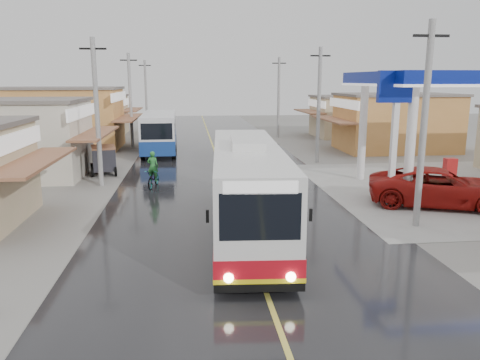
{
  "coord_description": "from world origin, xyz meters",
  "views": [
    {
      "loc": [
        -2.01,
        -17.23,
        5.81
      ],
      "look_at": [
        0.12,
        2.51,
        1.53
      ],
      "focal_mm": 35.0,
      "sensor_mm": 36.0,
      "label": 1
    }
  ],
  "objects": [
    {
      "name": "ground",
      "position": [
        0.0,
        0.0,
        0.0
      ],
      "size": [
        120.0,
        120.0,
        0.0
      ],
      "primitive_type": "plane",
      "color": "slate",
      "rests_on": "ground"
    },
    {
      "name": "road",
      "position": [
        0.0,
        15.0,
        0.01
      ],
      "size": [
        12.0,
        90.0,
        0.02
      ],
      "primitive_type": "cube",
      "color": "black",
      "rests_on": "ground"
    },
    {
      "name": "centre_line",
      "position": [
        0.0,
        15.0,
        0.02
      ],
      "size": [
        0.15,
        90.0,
        0.01
      ],
      "primitive_type": "cube",
      "color": "#D8CC4C",
      "rests_on": "road"
    },
    {
      "name": "shopfronts_left",
      "position": [
        -13.0,
        18.0,
        0.0
      ],
      "size": [
        11.0,
        44.0,
        5.2
      ],
      "primitive_type": null,
      "color": "tan",
      "rests_on": "ground"
    },
    {
      "name": "shopfronts_right",
      "position": [
        15.0,
        12.0,
        0.0
      ],
      "size": [
        11.0,
        44.0,
        4.8
      ],
      "primitive_type": null,
      "color": "beige",
      "rests_on": "ground"
    },
    {
      "name": "utility_poles_left",
      "position": [
        -7.0,
        16.0,
        0.0
      ],
      "size": [
        1.6,
        50.0,
        8.0
      ],
      "primitive_type": null,
      "color": "gray",
      "rests_on": "ground"
    },
    {
      "name": "utility_poles_right",
      "position": [
        7.0,
        15.0,
        0.0
      ],
      "size": [
        1.6,
        36.0,
        8.0
      ],
      "primitive_type": null,
      "color": "gray",
      "rests_on": "ground"
    },
    {
      "name": "coach_bus",
      "position": [
        0.09,
        -0.09,
        1.76
      ],
      "size": [
        3.32,
        11.84,
        3.66
      ],
      "rotation": [
        0.0,
        0.0,
        -0.06
      ],
      "color": "silver",
      "rests_on": "road"
    },
    {
      "name": "second_bus",
      "position": [
        -4.43,
        20.83,
        1.69
      ],
      "size": [
        2.74,
        9.52,
        3.14
      ],
      "rotation": [
        0.0,
        0.0,
        0.02
      ],
      "color": "silver",
      "rests_on": "road"
    },
    {
      "name": "jeepney",
      "position": [
        9.53,
        2.89,
        0.89
      ],
      "size": [
        6.99,
        4.92,
        1.77
      ],
      "primitive_type": "imported",
      "rotation": [
        0.0,
        0.0,
        1.23
      ],
      "color": "#9D130F",
      "rests_on": "ground"
    },
    {
      "name": "cyclist",
      "position": [
        -4.05,
        8.18,
        0.67
      ],
      "size": [
        1.03,
        1.98,
        2.04
      ],
      "rotation": [
        0.0,
        0.0,
        -0.2
      ],
      "color": "black",
      "rests_on": "ground"
    },
    {
      "name": "tricycle_near",
      "position": [
        -7.4,
        12.26,
        1.0
      ],
      "size": [
        1.94,
        2.36,
        1.75
      ],
      "rotation": [
        0.0,
        0.0,
        0.21
      ],
      "color": "#26262D",
      "rests_on": "ground"
    }
  ]
}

